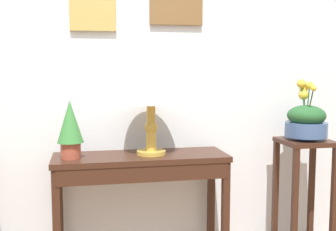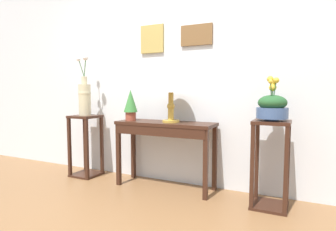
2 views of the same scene
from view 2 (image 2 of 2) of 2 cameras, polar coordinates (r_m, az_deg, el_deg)
back_wall_with_art at (r=3.38m, az=1.08°, el=10.28°), size 9.00×0.13×2.80m
console_table at (r=3.11m, az=-0.75°, el=-3.51°), size 1.11×0.38×0.75m
table_lamp at (r=3.07m, az=0.60°, el=6.52°), size 0.38×0.38×0.57m
potted_plant_on_console at (r=3.29m, az=-7.59°, el=2.40°), size 0.16×0.16×0.36m
pedestal_stand_left at (r=3.77m, az=-16.31°, el=-5.90°), size 0.33×0.33×0.78m
flower_vase_tall_left at (r=3.70m, az=-16.54°, el=4.01°), size 0.17×0.18×0.77m
pedestal_stand_right at (r=2.80m, az=20.06°, el=-9.31°), size 0.33×0.33×0.82m
planter_bowl_wide_right at (r=2.73m, az=20.39°, el=1.74°), size 0.28×0.28×0.41m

